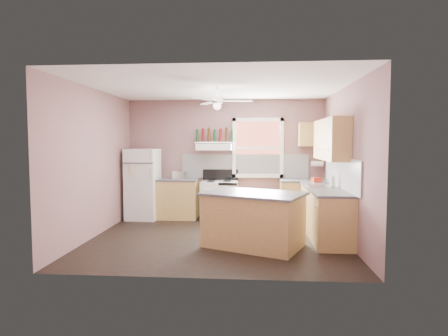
# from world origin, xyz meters

# --- Properties ---
(floor) EXTENTS (4.50, 4.50, 0.00)m
(floor) POSITION_xyz_m (0.00, 0.00, 0.00)
(floor) COLOR black
(floor) RESTS_ON ground
(ceiling) EXTENTS (4.50, 4.50, 0.00)m
(ceiling) POSITION_xyz_m (0.00, 0.00, 2.70)
(ceiling) COLOR white
(ceiling) RESTS_ON ground
(wall_back) EXTENTS (4.50, 0.05, 2.70)m
(wall_back) POSITION_xyz_m (0.00, 2.02, 1.35)
(wall_back) COLOR #7D5757
(wall_back) RESTS_ON ground
(wall_right) EXTENTS (0.05, 4.00, 2.70)m
(wall_right) POSITION_xyz_m (2.27, 0.00, 1.35)
(wall_right) COLOR #7D5757
(wall_right) RESTS_ON ground
(wall_left) EXTENTS (0.05, 4.00, 2.70)m
(wall_left) POSITION_xyz_m (-2.27, 0.00, 1.35)
(wall_left) COLOR #7D5757
(wall_left) RESTS_ON ground
(backsplash_back) EXTENTS (2.90, 0.03, 0.55)m
(backsplash_back) POSITION_xyz_m (0.45, 1.99, 1.18)
(backsplash_back) COLOR white
(backsplash_back) RESTS_ON wall_back
(backsplash_right) EXTENTS (0.03, 2.60, 0.55)m
(backsplash_right) POSITION_xyz_m (2.23, 0.30, 1.18)
(backsplash_right) COLOR white
(backsplash_right) RESTS_ON wall_right
(window_view) EXTENTS (1.00, 0.02, 1.20)m
(window_view) POSITION_xyz_m (0.75, 1.98, 1.60)
(window_view) COLOR brown
(window_view) RESTS_ON wall_back
(window_frame) EXTENTS (1.16, 0.07, 1.36)m
(window_frame) POSITION_xyz_m (0.75, 1.96, 1.60)
(window_frame) COLOR white
(window_frame) RESTS_ON wall_back
(refrigerator) EXTENTS (0.70, 0.68, 1.58)m
(refrigerator) POSITION_xyz_m (-1.82, 1.57, 0.79)
(refrigerator) COLOR white
(refrigerator) RESTS_ON floor
(base_cabinet_left) EXTENTS (0.90, 0.60, 0.86)m
(base_cabinet_left) POSITION_xyz_m (-1.06, 1.70, 0.43)
(base_cabinet_left) COLOR #A88146
(base_cabinet_left) RESTS_ON floor
(counter_left) EXTENTS (0.92, 0.62, 0.04)m
(counter_left) POSITION_xyz_m (-1.06, 1.70, 0.88)
(counter_left) COLOR #434346
(counter_left) RESTS_ON base_cabinet_left
(toaster) EXTENTS (0.32, 0.25, 0.18)m
(toaster) POSITION_xyz_m (-1.00, 1.64, 0.99)
(toaster) COLOR silver
(toaster) RESTS_ON counter_left
(stove) EXTENTS (0.83, 0.66, 0.86)m
(stove) POSITION_xyz_m (-0.11, 1.67, 0.43)
(stove) COLOR white
(stove) RESTS_ON floor
(range_hood) EXTENTS (0.78, 0.50, 0.14)m
(range_hood) POSITION_xyz_m (-0.23, 1.75, 1.62)
(range_hood) COLOR white
(range_hood) RESTS_ON wall_back
(bottle_shelf) EXTENTS (0.90, 0.26, 0.03)m
(bottle_shelf) POSITION_xyz_m (-0.23, 1.87, 1.72)
(bottle_shelf) COLOR white
(bottle_shelf) RESTS_ON range_hood
(cart) EXTENTS (0.58, 0.41, 0.56)m
(cart) POSITION_xyz_m (0.64, 1.72, 0.28)
(cart) COLOR #A88146
(cart) RESTS_ON floor
(base_cabinet_corner) EXTENTS (1.00, 0.60, 0.86)m
(base_cabinet_corner) POSITION_xyz_m (1.75, 1.70, 0.43)
(base_cabinet_corner) COLOR #A88146
(base_cabinet_corner) RESTS_ON floor
(base_cabinet_right) EXTENTS (0.60, 2.20, 0.86)m
(base_cabinet_right) POSITION_xyz_m (1.95, 0.30, 0.43)
(base_cabinet_right) COLOR #A88146
(base_cabinet_right) RESTS_ON floor
(counter_corner) EXTENTS (1.02, 0.62, 0.04)m
(counter_corner) POSITION_xyz_m (1.75, 1.70, 0.88)
(counter_corner) COLOR #434346
(counter_corner) RESTS_ON base_cabinet_corner
(counter_right) EXTENTS (0.62, 2.22, 0.04)m
(counter_right) POSITION_xyz_m (1.94, 0.30, 0.88)
(counter_right) COLOR #434346
(counter_right) RESTS_ON base_cabinet_right
(sink) EXTENTS (0.55, 0.45, 0.03)m
(sink) POSITION_xyz_m (1.94, 0.50, 0.90)
(sink) COLOR silver
(sink) RESTS_ON counter_right
(faucet) EXTENTS (0.03, 0.03, 0.14)m
(faucet) POSITION_xyz_m (2.10, 0.50, 0.97)
(faucet) COLOR silver
(faucet) RESTS_ON sink
(upper_cabinet_right) EXTENTS (0.33, 1.80, 0.76)m
(upper_cabinet_right) POSITION_xyz_m (2.08, 0.50, 1.78)
(upper_cabinet_right) COLOR #A88146
(upper_cabinet_right) RESTS_ON wall_right
(upper_cabinet_corner) EXTENTS (0.60, 0.33, 0.52)m
(upper_cabinet_corner) POSITION_xyz_m (1.95, 1.83, 1.90)
(upper_cabinet_corner) COLOR #A88146
(upper_cabinet_corner) RESTS_ON wall_back
(paper_towel) EXTENTS (0.26, 0.12, 0.12)m
(paper_towel) POSITION_xyz_m (2.07, 1.86, 1.25)
(paper_towel) COLOR white
(paper_towel) RESTS_ON wall_back
(island) EXTENTS (1.76, 1.47, 0.86)m
(island) POSITION_xyz_m (0.65, -0.46, 0.43)
(island) COLOR #A88146
(island) RESTS_ON floor
(island_top) EXTENTS (1.87, 1.59, 0.04)m
(island_top) POSITION_xyz_m (0.65, -0.46, 0.88)
(island_top) COLOR #434346
(island_top) RESTS_ON island
(ceiling_fan_hub) EXTENTS (0.20, 0.20, 0.08)m
(ceiling_fan_hub) POSITION_xyz_m (0.00, 0.00, 2.45)
(ceiling_fan_hub) COLOR white
(ceiling_fan_hub) RESTS_ON ceiling
(soap_bottle) EXTENTS (0.13, 0.13, 0.26)m
(soap_bottle) POSITION_xyz_m (2.11, 0.43, 1.03)
(soap_bottle) COLOR silver
(soap_bottle) RESTS_ON counter_right
(red_caddy) EXTENTS (0.21, 0.17, 0.10)m
(red_caddy) POSITION_xyz_m (1.95, 1.20, 0.95)
(red_caddy) COLOR #B31F0F
(red_caddy) RESTS_ON counter_right
(wine_bottles) EXTENTS (0.86, 0.06, 0.31)m
(wine_bottles) POSITION_xyz_m (-0.23, 1.87, 1.88)
(wine_bottles) COLOR #143819
(wine_bottles) RESTS_ON bottle_shelf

